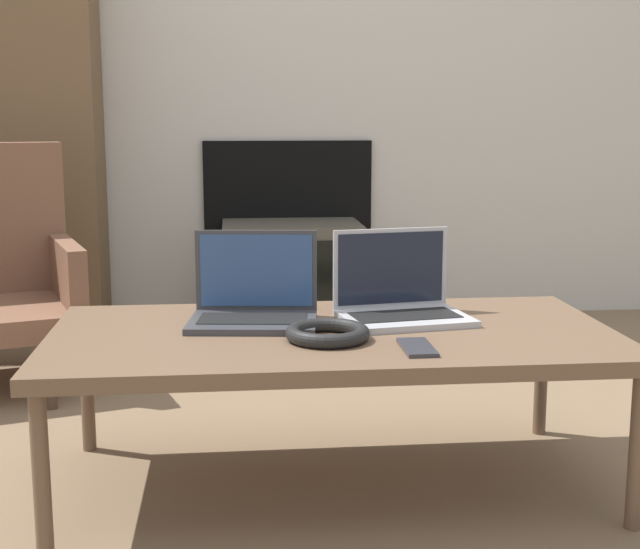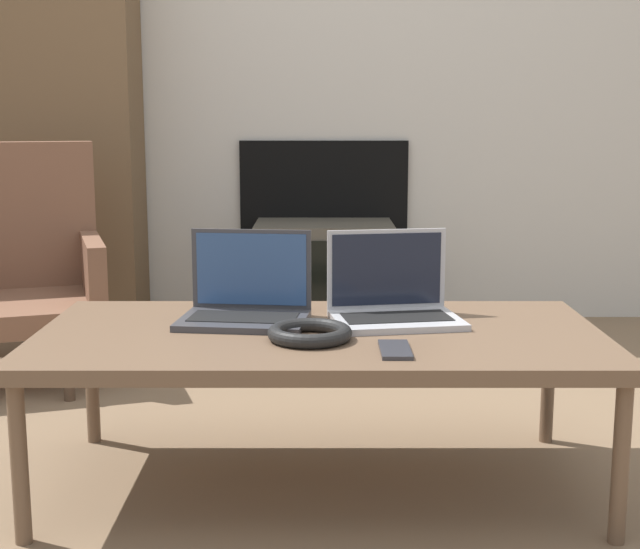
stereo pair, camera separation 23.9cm
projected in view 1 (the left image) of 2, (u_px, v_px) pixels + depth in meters
ground_plane at (338, 504)px, 2.08m from camera, size 14.00×14.00×0.00m
wall_back at (282, 22)px, 3.80m from camera, size 7.00×0.08×2.60m
table at (333, 342)px, 2.12m from camera, size 1.34×0.68×0.39m
laptop_left at (254, 303)px, 2.20m from camera, size 0.33×0.26×0.22m
laptop_right at (400, 300)px, 2.23m from camera, size 0.34×0.27×0.22m
headphones at (327, 333)px, 2.02m from camera, size 0.19×0.19×0.03m
phone at (417, 347)px, 1.94m from camera, size 0.07×0.15×0.01m
tv at (292, 276)px, 3.75m from camera, size 0.57×0.39×0.45m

